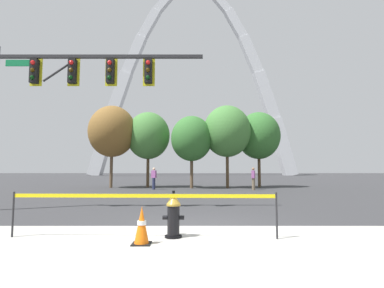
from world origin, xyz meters
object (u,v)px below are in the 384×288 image
Objects in this scene: fire_hydrant at (174,215)px; traffic_cone_by_hydrant at (142,226)px; monument_arch at (193,88)px; pedestrian_standing_center at (155,178)px; pedestrian_walking_left at (254,178)px; traffic_signal_gantry at (61,88)px.

fire_hydrant is 0.83m from traffic_cone_by_hydrant.
traffic_cone_by_hydrant is at bearing -90.89° from monument_arch.
traffic_cone_by_hydrant is 0.46× the size of pedestrian_standing_center.
fire_hydrant is 0.62× the size of pedestrian_walking_left.
traffic_signal_gantry is (-4.43, 4.29, 3.94)m from fire_hydrant.
pedestrian_standing_center is (2.03, 11.33, -3.59)m from traffic_signal_gantry.
traffic_cone_by_hydrant is 0.01× the size of monument_arch.
pedestrian_walking_left reaches higher than traffic_cone_by_hydrant.
fire_hydrant is 1.36× the size of traffic_cone_by_hydrant.
traffic_signal_gantry is 0.15× the size of monument_arch.
pedestrian_standing_center reaches higher than fire_hydrant.
pedestrian_standing_center is at bearing 79.83° from traffic_signal_gantry.
traffic_cone_by_hydrant is at bearing -134.18° from fire_hydrant.
monument_arch reaches higher than pedestrian_walking_left.
traffic_signal_gantry is 4.92× the size of pedestrian_standing_center.
monument_arch is 59.64m from pedestrian_walking_left.
pedestrian_standing_center reaches higher than traffic_cone_by_hydrant.
traffic_signal_gantry is 12.06m from pedestrian_standing_center.
fire_hydrant is 0.13× the size of traffic_signal_gantry.
fire_hydrant reaches higher than traffic_cone_by_hydrant.
pedestrian_standing_center is (-2.92, -54.68, -21.69)m from monument_arch.
traffic_signal_gantry is at bearing -130.80° from pedestrian_walking_left.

